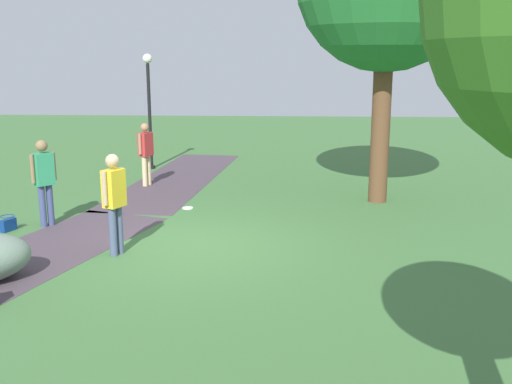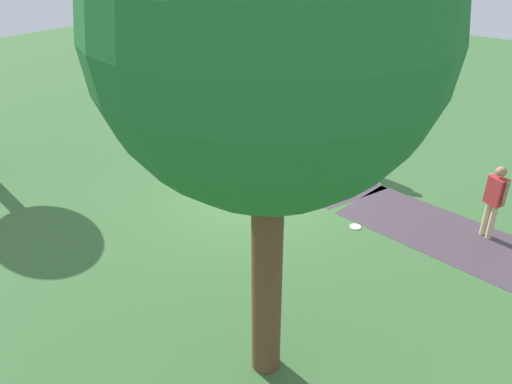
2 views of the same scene
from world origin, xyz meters
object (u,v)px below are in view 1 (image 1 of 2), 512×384
(lamp_post, at_px, (149,99))
(passerby_on_path, at_px, (114,197))
(handbag_on_grass, at_px, (8,224))
(man_near_boulder, at_px, (146,150))
(frisbee_on_grass, at_px, (188,208))
(woman_with_handbag, at_px, (44,176))

(lamp_post, distance_m, passerby_on_path, 8.15)
(lamp_post, distance_m, handbag_on_grass, 7.12)
(man_near_boulder, distance_m, frisbee_on_grass, 2.94)
(woman_with_handbag, bearing_deg, passerby_on_path, 48.76)
(lamp_post, xyz_separation_m, man_near_boulder, (2.42, 0.43, -1.16))
(woman_with_handbag, relative_size, passerby_on_path, 0.99)
(lamp_post, relative_size, passerby_on_path, 1.95)
(woman_with_handbag, xyz_separation_m, frisbee_on_grass, (-1.54, 2.59, -1.01))
(handbag_on_grass, bearing_deg, woman_with_handbag, 122.19)
(man_near_boulder, bearing_deg, lamp_post, -169.91)
(passerby_on_path, xyz_separation_m, handbag_on_grass, (-1.27, -2.52, -0.88))
(passerby_on_path, distance_m, frisbee_on_grass, 3.43)
(lamp_post, relative_size, woman_with_handbag, 1.96)
(woman_with_handbag, bearing_deg, handbag_on_grass, -57.81)
(woman_with_handbag, xyz_separation_m, man_near_boulder, (-3.89, 1.11, -0.06))
(woman_with_handbag, distance_m, man_near_boulder, 4.05)
(lamp_post, relative_size, frisbee_on_grass, 13.71)
(lamp_post, bearing_deg, frisbee_on_grass, 21.80)
(lamp_post, bearing_deg, passerby_on_path, 8.71)
(man_near_boulder, distance_m, passerby_on_path, 5.61)
(lamp_post, height_order, passerby_on_path, lamp_post)
(lamp_post, relative_size, man_near_boulder, 2.07)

